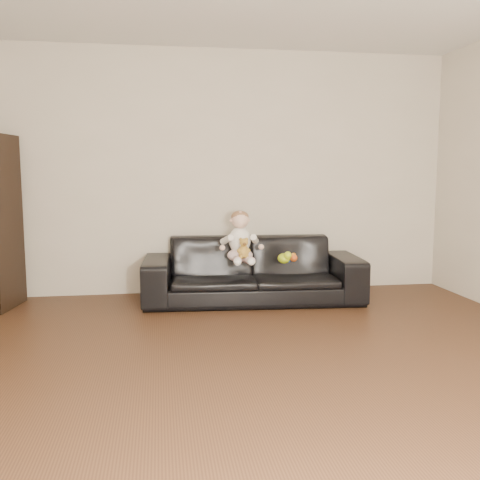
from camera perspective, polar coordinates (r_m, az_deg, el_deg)
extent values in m
plane|color=#462A19|center=(3.36, 3.63, -15.63)|extent=(5.50, 5.50, 0.00)
plane|color=beige|center=(5.81, -2.07, 7.20)|extent=(5.00, 0.00, 5.00)
imported|color=black|center=(5.44, 1.32, -3.18)|extent=(2.23, 0.99, 0.64)
ellipsoid|color=beige|center=(5.29, 0.00, -1.63)|extent=(0.26, 0.23, 0.14)
ellipsoid|color=white|center=(5.28, -0.03, -0.02)|extent=(0.23, 0.19, 0.26)
sphere|color=beige|center=(5.25, 0.00, 2.19)|extent=(0.18, 0.18, 0.17)
ellipsoid|color=#8C603F|center=(5.26, -0.02, 2.48)|extent=(0.18, 0.18, 0.12)
cylinder|color=beige|center=(5.13, -0.31, -2.15)|extent=(0.08, 0.22, 0.08)
cylinder|color=beige|center=(5.14, 0.86, -2.12)|extent=(0.08, 0.22, 0.08)
sphere|color=white|center=(5.02, -0.24, -2.36)|extent=(0.07, 0.07, 0.07)
sphere|color=white|center=(5.04, 1.18, -2.32)|extent=(0.07, 0.07, 0.07)
cylinder|color=white|center=(5.21, -1.42, 0.04)|extent=(0.07, 0.18, 0.12)
cylinder|color=white|center=(5.25, 1.55, 0.10)|extent=(0.07, 0.18, 0.12)
ellipsoid|color=#A87F30|center=(5.12, 0.39, -1.23)|extent=(0.11, 0.09, 0.12)
sphere|color=#A87F30|center=(5.10, 0.41, -0.28)|extent=(0.08, 0.08, 0.08)
sphere|color=#A87F30|center=(5.10, 0.07, 0.07)|extent=(0.03, 0.03, 0.03)
sphere|color=#A87F30|center=(5.11, 0.72, 0.09)|extent=(0.03, 0.03, 0.03)
sphere|color=#593819|center=(5.06, 0.47, -0.43)|extent=(0.03, 0.03, 0.03)
ellipsoid|color=#ACCA17|center=(5.23, 4.70, -1.96)|extent=(0.15, 0.17, 0.10)
sphere|color=#E6571B|center=(5.34, 5.74, -1.91)|extent=(0.09, 0.09, 0.08)
cylinder|color=blue|center=(5.34, 4.92, -2.24)|extent=(0.11, 0.11, 0.01)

